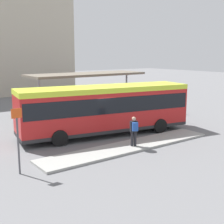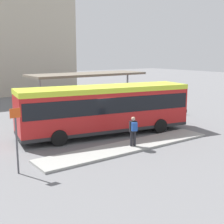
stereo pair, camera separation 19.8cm
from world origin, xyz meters
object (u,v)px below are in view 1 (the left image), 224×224
bicycle_white (171,108)px  bicycle_yellow (166,107)px  potted_planter_near_shelter (110,107)px  bicycle_orange (179,109)px  city_bus (105,106)px  pedestrian_waiting (134,129)px  platform_sign (18,138)px  bicycle_blue (163,106)px

bicycle_white → bicycle_yellow: bicycle_white is taller
potted_planter_near_shelter → bicycle_orange: bearing=-22.7°
city_bus → pedestrian_waiting: (-0.45, -3.28, -0.74)m
city_bus → bicycle_orange: 9.15m
platform_sign → pedestrian_waiting: bearing=-1.0°
bicycle_orange → bicycle_yellow: size_ratio=0.97×
city_bus → bicycle_yellow: size_ratio=6.83×
platform_sign → bicycle_orange: bearing=18.1°
platform_sign → bicycle_yellow: bearing=22.7°
pedestrian_waiting → potted_planter_near_shelter: 8.39m
bicycle_blue → platform_sign: 17.24m
pedestrian_waiting → bicycle_blue: (9.49, 7.22, -0.68)m
pedestrian_waiting → potted_planter_near_shelter: pedestrian_waiting is taller
bicycle_blue → potted_planter_near_shelter: potted_planter_near_shelter is taller
potted_planter_near_shelter → pedestrian_waiting: bearing=-117.4°
pedestrian_waiting → platform_sign: size_ratio=0.57×
city_bus → bicycle_yellow: bearing=30.7°
bicycle_white → potted_planter_near_shelter: bearing=-98.6°
bicycle_orange → bicycle_yellow: (-0.08, 1.37, 0.01)m
city_bus → pedestrian_waiting: 3.39m
potted_planter_near_shelter → platform_sign: 12.45m
bicycle_orange → platform_sign: platform_sign is taller
bicycle_orange → potted_planter_near_shelter: 5.91m
pedestrian_waiting → bicycle_orange: bearing=-39.7°
bicycle_orange → bicycle_blue: size_ratio=0.94×
pedestrian_waiting → bicycle_white: size_ratio=1.00×
potted_planter_near_shelter → city_bus: bearing=-129.2°
city_bus → potted_planter_near_shelter: bearing=61.0°
city_bus → potted_planter_near_shelter: (3.40, 4.17, -1.01)m
bicycle_white → potted_planter_near_shelter: (-5.21, 1.59, 0.41)m
bicycle_white → pedestrian_waiting: bearing=-48.7°
city_bus → bicycle_orange: city_bus is taller
bicycle_orange → bicycle_blue: (0.20, 2.05, 0.02)m
bicycle_white → potted_planter_near_shelter: size_ratio=1.08×
bicycle_yellow → potted_planter_near_shelter: (-5.36, 0.91, 0.41)m
city_bus → platform_sign: 7.34m
bicycle_white → bicycle_blue: bearing=170.9°
city_bus → platform_sign: city_bus is taller
bicycle_yellow → platform_sign: platform_sign is taller
bicycle_blue → potted_planter_near_shelter: 5.66m
potted_planter_near_shelter → platform_sign: bearing=-143.8°
city_bus → bicycle_white: 9.10m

